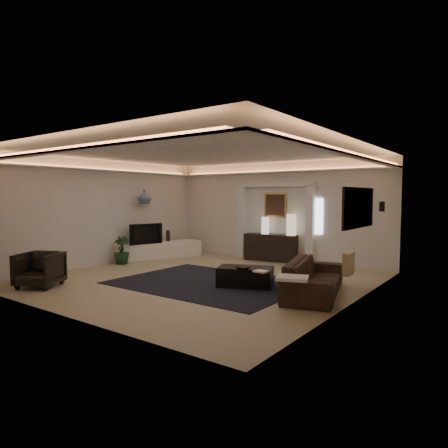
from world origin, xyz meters
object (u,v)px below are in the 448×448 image
Objects in this scene: sofa at (314,277)px; coffee_table at (245,277)px; armchair at (39,270)px; console at (271,247)px.

coffee_table is (-1.46, -0.20, -0.13)m from sofa.
console is at bearing 41.44° from armchair.
sofa is at bearing -14.48° from coffee_table.
coffee_table is (1.24, -3.28, -0.20)m from console.
console is 6.29m from armchair.
console is 1.37× the size of coffee_table.
sofa reaches higher than coffee_table.
console is 1.92× the size of armchair.
armchair reaches higher than sofa.
armchair is (-4.91, -2.81, 0.03)m from sofa.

